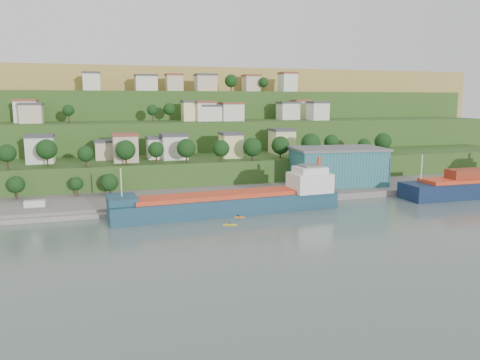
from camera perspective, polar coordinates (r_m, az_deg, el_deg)
name	(u,v)px	position (r m, az deg, el deg)	size (l,w,h in m)	color
ground	(259,219)	(123.22, 2.36, -4.80)	(500.00, 500.00, 0.00)	#4D5E59
quay	(288,195)	(155.75, 5.89, -1.77)	(220.00, 26.00, 4.00)	slate
pebble_beach	(42,215)	(138.80, -22.94, -3.92)	(40.00, 18.00, 2.40)	slate
hillside	(166,152)	(285.64, -8.96, 3.39)	(360.00, 211.05, 96.00)	#284719
cargo_ship_near	(235,203)	(130.02, -0.60, -2.83)	(64.61, 13.88, 16.47)	#133349
warehouse	(338,166)	(165.52, 11.81, 1.71)	(32.96, 22.40, 12.80)	#1E575C
caravan	(35,205)	(140.12, -23.72, -2.81)	(5.42, 2.26, 2.53)	silver
dinghy	(75,209)	(134.97, -19.45, -3.37)	(3.98, 1.49, 0.80)	silver
kayak_orange	(240,217)	(125.04, -0.06, -4.48)	(2.81, 1.55, 0.71)	orange
kayak_yellow	(230,224)	(117.37, -1.22, -5.40)	(3.58, 1.94, 0.90)	gold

